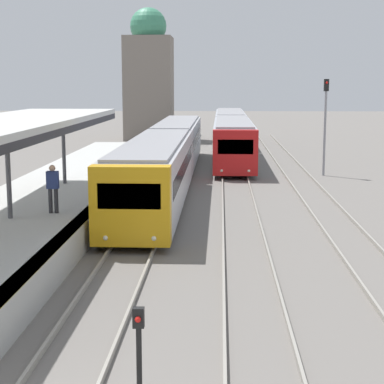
% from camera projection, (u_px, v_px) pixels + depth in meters
% --- Properties ---
extents(platform_canopy, '(4.00, 18.71, 3.23)m').
position_uv_depth(platform_canopy, '(7.00, 124.00, 20.67)').
color(platform_canopy, beige).
rests_on(platform_canopy, station_platform).
extents(person_on_platform, '(0.40, 0.22, 1.66)m').
position_uv_depth(person_on_platform, '(53.00, 186.00, 21.88)').
color(person_on_platform, '#2D2D33').
rests_on(person_on_platform, station_platform).
extents(train_near, '(2.60, 30.36, 2.97)m').
position_uv_depth(train_near, '(168.00, 153.00, 35.14)').
color(train_near, gold).
rests_on(train_near, ground_plane).
extents(train_far, '(2.57, 29.94, 2.96)m').
position_uv_depth(train_far, '(231.00, 132.00, 50.64)').
color(train_far, red).
rests_on(train_far, ground_plane).
extents(signal_post_near, '(0.20, 0.21, 1.59)m').
position_uv_depth(signal_post_near, '(139.00, 340.00, 11.18)').
color(signal_post_near, black).
rests_on(signal_post_near, ground_plane).
extents(signal_mast_far, '(0.28, 0.29, 5.68)m').
position_uv_depth(signal_mast_far, '(325.00, 116.00, 37.63)').
color(signal_mast_far, gray).
rests_on(signal_mast_far, ground_plane).
extents(distant_domed_building, '(4.54, 4.54, 12.56)m').
position_uv_depth(distant_domed_building, '(149.00, 78.00, 61.96)').
color(distant_domed_building, slate).
rests_on(distant_domed_building, ground_plane).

